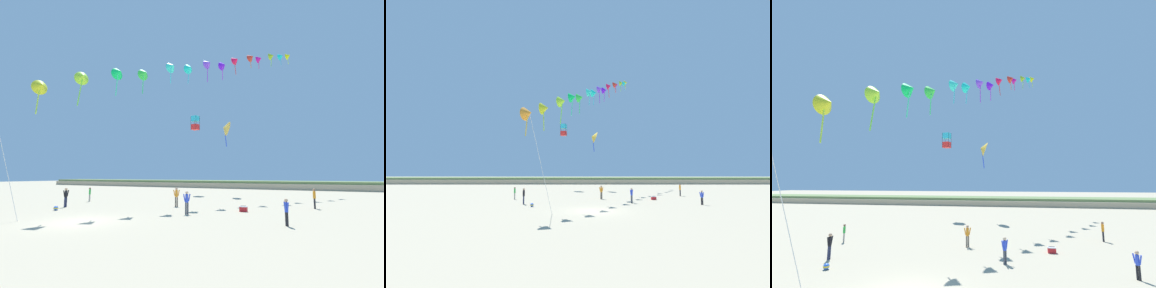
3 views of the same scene
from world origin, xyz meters
TOP-DOWN VIEW (x-y plane):
  - ground_plane at (0.00, 0.00)m, footprint 240.00×240.00m
  - dune_ridge at (0.00, 47.17)m, footprint 120.00×9.77m
  - person_near_left at (11.55, 4.04)m, footprint 0.36×0.48m
  - person_near_right at (-9.34, 9.19)m, footprint 0.32×0.50m
  - person_mid_center at (1.49, 9.32)m, footprint 0.57×0.35m
  - person_far_left at (12.88, 13.16)m, footprint 0.23×0.60m
  - person_far_right at (4.49, 5.53)m, footprint 0.45×0.49m
  - person_far_center at (-7.24, 4.56)m, footprint 0.23×0.60m
  - kite_banner_string at (2.10, 15.73)m, footprint 16.27×39.14m
  - large_kite_low_lead at (-4.19, 25.41)m, footprint 1.22×1.22m
  - large_kite_mid_trail at (1.42, 23.89)m, footprint 1.63×2.30m
  - beach_cooler at (7.85, 8.73)m, footprint 0.58×0.41m
  - beach_ball at (-6.03, 2.75)m, footprint 0.36×0.36m

SIDE VIEW (x-z plane):
  - ground_plane at x=0.00m, z-range 0.00..0.00m
  - beach_ball at x=-6.03m, z-range 0.00..0.36m
  - beach_cooler at x=7.85m, z-range -0.02..0.45m
  - dune_ridge at x=0.00m, z-range 0.00..1.65m
  - person_near_right at x=-9.34m, z-range 0.12..1.63m
  - person_near_left at x=11.55m, z-range 0.12..1.64m
  - person_far_right at x=4.49m, z-range 0.13..1.81m
  - person_far_left at x=12.88m, z-range 0.13..1.83m
  - person_far_center at x=-7.24m, z-range 0.13..1.85m
  - person_mid_center at x=1.49m, z-range 0.13..1.85m
  - large_kite_mid_trail at x=1.42m, z-range 7.78..11.65m
  - large_kite_low_lead at x=-4.19m, z-range 10.18..12.43m
  - kite_banner_string at x=2.10m, z-range 3.83..28.30m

